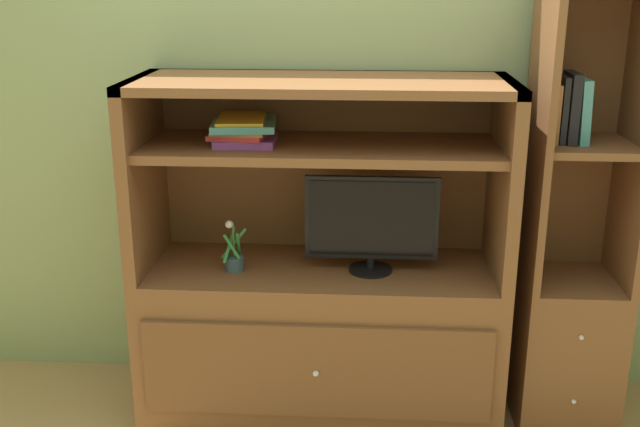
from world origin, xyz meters
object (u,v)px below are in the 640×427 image
(media_console, at_px, (321,306))
(magazine_stack, at_px, (244,130))
(upright_book_row, at_px, (570,110))
(tv_monitor, at_px, (371,222))
(potted_plant, at_px, (234,260))
(bookshelf_tall, at_px, (571,280))

(media_console, bearing_deg, magazine_stack, -179.36)
(media_console, distance_m, upright_book_row, 1.28)
(media_console, height_order, magazine_stack, media_console)
(media_console, bearing_deg, tv_monitor, -10.20)
(potted_plant, xyz_separation_m, magazine_stack, (0.05, 0.07, 0.53))
(bookshelf_tall, distance_m, upright_book_row, 0.71)
(media_console, height_order, bookshelf_tall, bookshelf_tall)
(media_console, distance_m, potted_plant, 0.43)
(potted_plant, bearing_deg, media_console, 11.11)
(media_console, xyz_separation_m, upright_book_row, (0.95, -0.00, 0.85))
(magazine_stack, bearing_deg, bookshelf_tall, 0.39)
(magazine_stack, bearing_deg, tv_monitor, -3.76)
(media_console, height_order, tv_monitor, media_console)
(potted_plant, bearing_deg, upright_book_row, 2.83)
(media_console, distance_m, bookshelf_tall, 1.04)
(potted_plant, distance_m, bookshelf_tall, 1.39)
(tv_monitor, height_order, magazine_stack, magazine_stack)
(bookshelf_tall, bearing_deg, magazine_stack, -179.61)
(magazine_stack, distance_m, upright_book_row, 1.27)
(magazine_stack, bearing_deg, media_console, 0.64)
(media_console, relative_size, bookshelf_tall, 0.80)
(potted_plant, relative_size, magazine_stack, 0.69)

